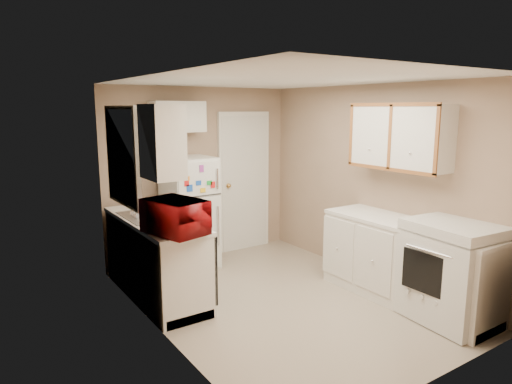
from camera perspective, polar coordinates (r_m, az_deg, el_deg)
floor at (r=5.25m, az=3.12°, el=-13.28°), size 3.80×3.80×0.00m
ceiling at (r=4.82m, az=3.41°, el=13.86°), size 3.80×3.80×0.00m
wall_left at (r=4.22m, az=-12.11°, el=-2.28°), size 3.80×3.80×0.00m
wall_right at (r=5.84m, az=14.30°, el=1.13°), size 3.80×3.80×0.00m
wall_back at (r=6.49m, az=-6.91°, el=2.30°), size 2.80×2.80×0.00m
wall_front at (r=3.61m, az=21.84°, el=-4.98°), size 2.80×2.80×0.00m
left_counter at (r=5.33m, az=-12.43°, el=-7.97°), size 0.60×1.80×0.90m
dishwasher at (r=4.91m, az=-6.65°, el=-8.92°), size 0.03×0.58×0.72m
sink at (r=5.35m, az=-13.19°, el=-3.36°), size 0.54×0.74×0.16m
microwave at (r=4.51m, az=-9.99°, el=-3.32°), size 0.68×0.49×0.41m
soap_bottle at (r=5.52m, az=-14.60°, el=-1.51°), size 0.08×0.09×0.17m
window_blinds at (r=5.15m, az=-16.25°, el=4.32°), size 0.10×0.98×1.08m
upper_cabinet_left at (r=4.39m, az=-11.67°, el=6.15°), size 0.30×0.45×0.70m
refrigerator at (r=6.09m, az=-8.28°, el=-2.64°), size 0.62×0.61×1.49m
cabinet_over_fridge at (r=6.12m, az=-9.80°, el=9.25°), size 0.70×0.30×0.40m
interior_door at (r=6.83m, az=-1.48°, el=1.24°), size 0.86×0.06×2.08m
right_counter at (r=5.29m, az=18.23°, el=-8.40°), size 0.60×2.00×0.90m
stove at (r=4.99m, az=23.27°, el=-9.16°), size 0.75×0.90×1.02m
upper_cabinet_right at (r=5.34m, az=17.52°, el=6.62°), size 0.30×1.20×0.70m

